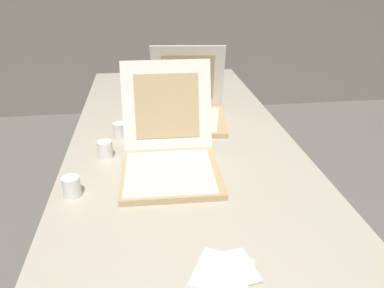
{
  "coord_description": "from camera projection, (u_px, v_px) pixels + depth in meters",
  "views": [
    {
      "loc": [
        -0.14,
        -0.81,
        1.41
      ],
      "look_at": [
        0.02,
        0.45,
        0.78
      ],
      "focal_mm": 34.55,
      "sensor_mm": 36.0,
      "label": 1
    }
  ],
  "objects": [
    {
      "name": "cup_white_near_center",
      "position": [
        105.0,
        149.0,
        1.43
      ],
      "size": [
        0.06,
        0.06,
        0.07
      ],
      "primitive_type": "cylinder",
      "color": "white",
      "rests_on": "table"
    },
    {
      "name": "pizza_box_front",
      "position": [
        170.0,
        157.0,
        1.34
      ],
      "size": [
        0.36,
        0.46,
        0.35
      ],
      "rotation": [
        0.0,
        0.0,
        -0.03
      ],
      "color": "tan",
      "rests_on": "table"
    },
    {
      "name": "table",
      "position": [
        182.0,
        148.0,
        1.61
      ],
      "size": [
        0.95,
        2.27,
        0.72
      ],
      "color": "#BCB29E",
      "rests_on": "ground"
    },
    {
      "name": "cup_white_far",
      "position": [
        135.0,
        106.0,
        1.87
      ],
      "size": [
        0.06,
        0.06,
        0.07
      ],
      "primitive_type": "cylinder",
      "color": "white",
      "rests_on": "table"
    },
    {
      "name": "cup_white_near_left",
      "position": [
        72.0,
        187.0,
        1.19
      ],
      "size": [
        0.06,
        0.06,
        0.07
      ],
      "primitive_type": "cylinder",
      "color": "white",
      "rests_on": "table"
    },
    {
      "name": "pizza_box_middle",
      "position": [
        188.0,
        111.0,
        1.75
      ],
      "size": [
        0.38,
        0.39,
        0.35
      ],
      "rotation": [
        0.0,
        0.0,
        -0.11
      ],
      "color": "tan",
      "rests_on": "table"
    },
    {
      "name": "napkin_pile",
      "position": [
        226.0,
        271.0,
        0.91
      ],
      "size": [
        0.18,
        0.18,
        0.01
      ],
      "color": "white",
      "rests_on": "table"
    },
    {
      "name": "cup_white_mid",
      "position": [
        120.0,
        131.0,
        1.59
      ],
      "size": [
        0.06,
        0.06,
        0.07
      ],
      "primitive_type": "cylinder",
      "color": "white",
      "rests_on": "table"
    }
  ]
}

